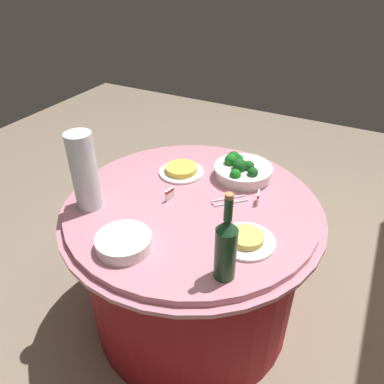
{
  "coord_description": "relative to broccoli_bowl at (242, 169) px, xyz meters",
  "views": [
    {
      "loc": [
        1.17,
        0.61,
        1.68
      ],
      "look_at": [
        0.0,
        0.0,
        0.79
      ],
      "focal_mm": 34.48,
      "sensor_mm": 36.0,
      "label": 1
    }
  ],
  "objects": [
    {
      "name": "wine_bottle",
      "position": [
        0.62,
        0.18,
        0.08
      ],
      "size": [
        0.07,
        0.07,
        0.34
      ],
      "color": "#1E4527",
      "rests_on": "buffet_table"
    },
    {
      "name": "buffet_table",
      "position": [
        0.29,
        -0.12,
        -0.41
      ],
      "size": [
        1.16,
        1.16,
        0.74
      ],
      "color": "maroon",
      "rests_on": "ground_plane"
    },
    {
      "name": "broccoli_bowl",
      "position": [
        0.0,
        0.0,
        0.0
      ],
      "size": [
        0.28,
        0.28,
        0.11
      ],
      "color": "white",
      "rests_on": "buffet_table"
    },
    {
      "name": "serving_tongs",
      "position": [
        0.22,
        0.02,
        -0.04
      ],
      "size": [
        0.14,
        0.14,
        0.01
      ],
      "color": "silver",
      "rests_on": "buffet_table"
    },
    {
      "name": "food_plate_noodles",
      "position": [
        0.43,
        0.19,
        -0.03
      ],
      "size": [
        0.22,
        0.22,
        0.04
      ],
      "color": "white",
      "rests_on": "buffet_table"
    },
    {
      "name": "decorative_fruit_vase",
      "position": [
        0.52,
        -0.49,
        0.11
      ],
      "size": [
        0.11,
        0.11,
        0.34
      ],
      "color": "silver",
      "rests_on": "buffet_table"
    },
    {
      "name": "label_placard_front",
      "position": [
        0.17,
        0.14,
        -0.01
      ],
      "size": [
        0.05,
        0.02,
        0.05
      ],
      "color": "white",
      "rests_on": "buffet_table"
    },
    {
      "name": "plate_stack",
      "position": [
        0.67,
        -0.2,
        -0.02
      ],
      "size": [
        0.21,
        0.21,
        0.05
      ],
      "color": "white",
      "rests_on": "buffet_table"
    },
    {
      "name": "label_placard_mid",
      "position": [
        0.32,
        -0.21,
        -0.01
      ],
      "size": [
        0.05,
        0.02,
        0.05
      ],
      "color": "white",
      "rests_on": "buffet_table"
    },
    {
      "name": "ground_plane",
      "position": [
        0.29,
        -0.12,
        -0.78
      ],
      "size": [
        6.0,
        6.0,
        0.0
      ],
      "primitive_type": "plane",
      "color": "gray"
    },
    {
      "name": "food_plate_fried_egg",
      "position": [
        0.1,
        -0.28,
        -0.03
      ],
      "size": [
        0.22,
        0.22,
        0.04
      ],
      "color": "white",
      "rests_on": "buffet_table"
    }
  ]
}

